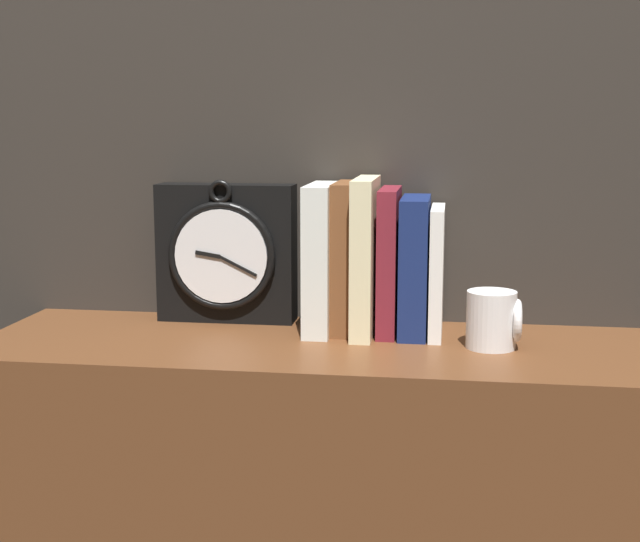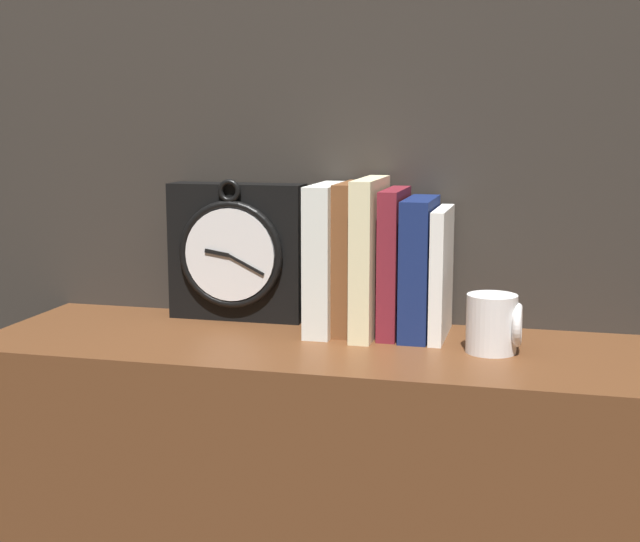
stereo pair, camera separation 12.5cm
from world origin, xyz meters
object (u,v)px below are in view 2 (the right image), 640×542
clock (236,252)px  book_slot1_brown (351,257)px  book_slot4_navy (419,267)px  mug (494,324)px  book_slot3_maroon (394,262)px  book_slot5_white (442,273)px  book_slot0_white (327,258)px  book_slot2_cream (370,257)px

clock → book_slot1_brown: bearing=-9.4°
book_slot4_navy → mug: bearing=-33.1°
book_slot3_maroon → book_slot5_white: 0.07m
book_slot4_navy → book_slot5_white: (0.03, -0.00, -0.01)m
book_slot0_white → book_slot5_white: bearing=0.8°
book_slot0_white → mug: bearing=-15.8°
book_slot1_brown → mug: size_ratio=2.78×
clock → book_slot1_brown: (0.19, -0.03, 0.00)m
book_slot2_cream → book_slot5_white: 0.11m
clock → book_slot4_navy: (0.29, -0.04, -0.01)m
book_slot2_cream → book_slot3_maroon: bearing=17.5°
book_slot3_maroon → book_slot2_cream: bearing=-162.5°
book_slot3_maroon → mug: bearing=-26.8°
clock → mug: size_ratio=2.80×
book_slot1_brown → book_slot0_white: bearing=-166.0°
book_slot2_cream → book_slot1_brown: bearing=155.8°
book_slot5_white → book_slot2_cream: bearing=-175.8°
book_slot3_maroon → book_slot5_white: book_slot3_maroon is taller
clock → book_slot3_maroon: bearing=-7.7°
book_slot3_maroon → mug: (0.15, -0.08, -0.07)m
book_slot1_brown → book_slot4_navy: 0.10m
book_slot0_white → book_slot3_maroon: 0.10m
book_slot1_brown → book_slot2_cream: book_slot2_cream is taller
book_slot1_brown → book_slot5_white: book_slot1_brown is taller
book_slot0_white → mug: 0.27m
clock → mug: clock is taller
clock → book_slot5_white: 0.33m
book_slot3_maroon → book_slot4_navy: (0.04, -0.00, -0.01)m
book_slot4_navy → mug: (0.11, -0.07, -0.06)m
book_slot0_white → book_slot4_navy: 0.14m
book_slot0_white → book_slot3_maroon: book_slot0_white is taller
clock → book_slot0_white: clock is taller
mug → book_slot5_white: bearing=137.8°
book_slot2_cream → book_slot3_maroon: size_ratio=1.07×
book_slot1_brown → book_slot3_maroon: 0.07m
book_slot1_brown → book_slot3_maroon: book_slot1_brown is taller
book_slot0_white → mug: book_slot0_white is taller
clock → book_slot2_cream: book_slot2_cream is taller
clock → book_slot3_maroon: clock is taller
book_slot2_cream → book_slot4_navy: book_slot2_cream is taller
clock → book_slot5_white: size_ratio=1.19×
book_slot1_brown → book_slot2_cream: 0.03m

